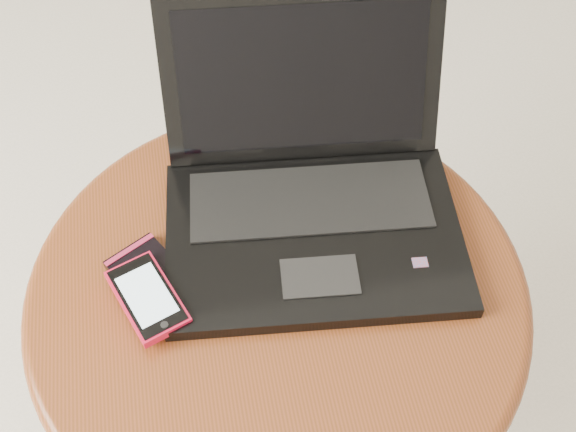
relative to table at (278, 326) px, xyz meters
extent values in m
plane|color=beige|center=(0.01, 0.08, -0.36)|extent=(4.00, 4.00, 0.00)
cylinder|color=brown|center=(0.00, 0.00, -0.13)|extent=(0.09, 0.09, 0.40)
cylinder|color=#623111|center=(0.00, 0.00, 0.08)|extent=(0.55, 0.55, 0.03)
torus|color=#623111|center=(0.00, 0.00, 0.08)|extent=(0.57, 0.57, 0.03)
cube|color=black|center=(0.05, 0.05, 0.11)|extent=(0.37, 0.27, 0.02)
cube|color=black|center=(0.06, 0.10, 0.12)|extent=(0.30, 0.13, 0.00)
cube|color=black|center=(0.05, -0.01, 0.12)|extent=(0.09, 0.06, 0.00)
cube|color=red|center=(0.16, -0.01, 0.12)|extent=(0.02, 0.02, 0.00)
cube|color=black|center=(0.07, 0.21, 0.21)|extent=(0.34, 0.12, 0.20)
cube|color=black|center=(0.07, 0.20, 0.21)|extent=(0.30, 0.09, 0.17)
cube|color=black|center=(-0.13, 0.02, 0.10)|extent=(0.12, 0.14, 0.01)
cube|color=#B4254B|center=(-0.16, 0.07, 0.11)|extent=(0.06, 0.04, 0.00)
cube|color=red|center=(-0.14, 0.00, 0.11)|extent=(0.09, 0.12, 0.01)
cube|color=black|center=(-0.14, 0.00, 0.12)|extent=(0.08, 0.11, 0.00)
cube|color=silver|center=(-0.14, 0.00, 0.12)|extent=(0.07, 0.08, 0.00)
cylinder|color=black|center=(-0.13, -0.04, 0.12)|extent=(0.01, 0.01, 0.00)
camera|label=1|loc=(-0.07, -0.45, 0.80)|focal=46.11mm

